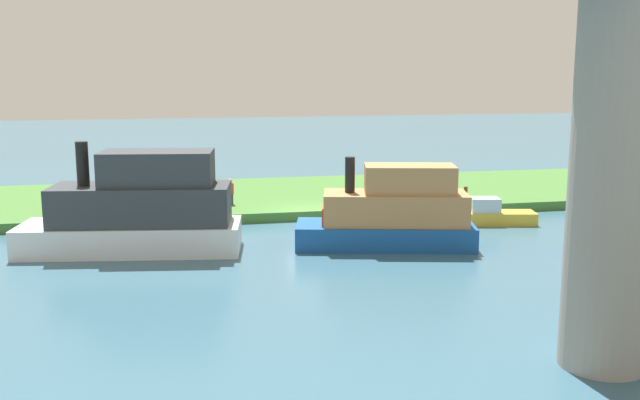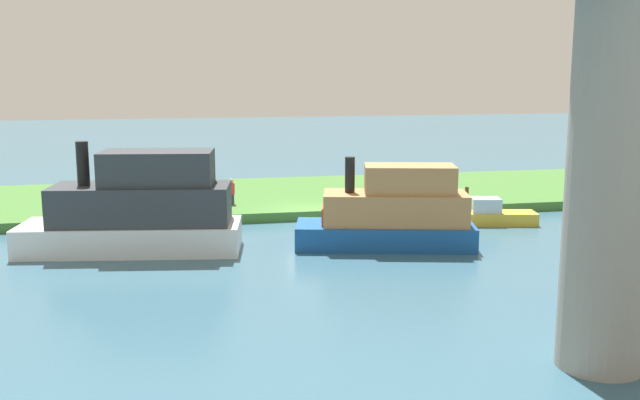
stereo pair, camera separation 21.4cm
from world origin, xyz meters
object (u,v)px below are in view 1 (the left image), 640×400
Objects in this scene: mooring_post at (466,195)px; motorboat_white at (391,214)px; pontoon_yellow at (137,211)px; houseboat_blue at (492,214)px; marker_buoy at (593,275)px; person_on_bank at (230,191)px; bridge_pylon at (615,170)px.

mooring_post is 0.11× the size of motorboat_white.
mooring_post is 17.96m from pontoon_yellow.
pontoon_yellow is 2.29× the size of houseboat_blue.
marker_buoy is (0.70, 13.41, -0.68)m from mooring_post.
person_on_bank reaches higher than marker_buoy.
person_on_bank is 8.78m from pontoon_yellow.
houseboat_blue is 8.36× the size of marker_buoy.
pontoon_yellow is 19.14× the size of marker_buoy.
person_on_bank reaches higher than mooring_post.
bridge_pylon is 14.15m from motorboat_white.
bridge_pylon is at bearing 129.48° from pontoon_yellow.
bridge_pylon is 2.48× the size of houseboat_blue.
motorboat_white is 16.20× the size of marker_buoy.
marker_buoy is at bearing 154.01° from pontoon_yellow.
mooring_post is at bearing -89.02° from houseboat_blue.
bridge_pylon is 9.45m from marker_buoy.
motorboat_white reaches higher than marker_buoy.
motorboat_white reaches higher than mooring_post.
bridge_pylon is at bearing 59.41° from marker_buoy.
pontoon_yellow is 17.34m from houseboat_blue.
marker_buoy is (-11.85, 15.48, -0.95)m from person_on_bank.
person_on_bank is 1.60× the size of mooring_post.
bridge_pylon is 19.65m from pontoon_yellow.
marker_buoy is at bearing -120.59° from bridge_pylon.
bridge_pylon is 18.38m from houseboat_blue.
marker_buoy is (-5.64, 6.62, -1.21)m from motorboat_white.
person_on_bank is 12.72m from mooring_post.
motorboat_white is (-6.21, 8.85, 0.26)m from person_on_bank.
motorboat_white is at bearing 172.74° from pontoon_yellow.
pontoon_yellow is at bearing -50.52° from bridge_pylon.
motorboat_white is (6.33, 6.79, 0.53)m from mooring_post.
houseboat_blue is at bearing -172.83° from pontoon_yellow.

